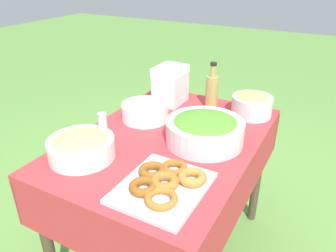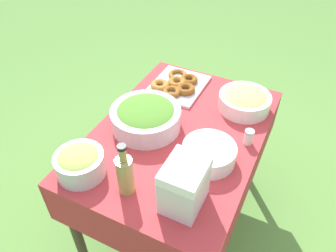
# 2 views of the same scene
# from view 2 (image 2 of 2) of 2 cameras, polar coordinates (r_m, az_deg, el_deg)

# --- Properties ---
(ground_plane) EXTENTS (14.00, 14.00, 0.00)m
(ground_plane) POSITION_cam_2_polar(r_m,az_deg,el_deg) (2.18, 1.46, -15.60)
(ground_plane) COLOR #609342
(picnic_table) EXTENTS (1.12, 0.78, 0.74)m
(picnic_table) POSITION_cam_2_polar(r_m,az_deg,el_deg) (1.69, 1.82, -3.85)
(picnic_table) COLOR #B73338
(picnic_table) RESTS_ON ground_plane
(salad_bowl) EXTENTS (0.34, 0.34, 0.13)m
(salad_bowl) POSITION_cam_2_polar(r_m,az_deg,el_deg) (1.60, -3.88, 1.71)
(salad_bowl) COLOR silver
(salad_bowl) RESTS_ON picnic_table
(pasta_bowl) EXTENTS (0.27, 0.27, 0.11)m
(pasta_bowl) POSITION_cam_2_polar(r_m,az_deg,el_deg) (1.77, 13.19, 4.41)
(pasta_bowl) COLOR white
(pasta_bowl) RESTS_ON picnic_table
(donut_platter) EXTENTS (0.34, 0.30, 0.05)m
(donut_platter) POSITION_cam_2_polar(r_m,az_deg,el_deg) (1.90, 1.61, 7.24)
(donut_platter) COLOR silver
(donut_platter) RESTS_ON picnic_table
(plate_stack) EXTENTS (0.24, 0.24, 0.08)m
(plate_stack) POSITION_cam_2_polar(r_m,az_deg,el_deg) (1.46, 7.13, -4.78)
(plate_stack) COLOR white
(plate_stack) RESTS_ON picnic_table
(olive_oil_bottle) EXTENTS (0.07, 0.07, 0.25)m
(olive_oil_bottle) POSITION_cam_2_polar(r_m,az_deg,el_deg) (1.30, -7.47, -8.29)
(olive_oil_bottle) COLOR #998E4C
(olive_oil_bottle) RESTS_ON picnic_table
(fruit_bowl) EXTENTS (0.21, 0.21, 0.12)m
(fruit_bowl) POSITION_cam_2_polar(r_m,az_deg,el_deg) (1.43, -15.13, -6.13)
(fruit_bowl) COLOR silver
(fruit_bowl) RESTS_ON picnic_table
(cooler_box) EXTENTS (0.18, 0.15, 0.21)m
(cooler_box) POSITION_cam_2_polar(r_m,az_deg,el_deg) (1.25, 2.85, -10.28)
(cooler_box) COLOR silver
(cooler_box) RESTS_ON picnic_table
(salt_shaker) EXTENTS (0.04, 0.04, 0.08)m
(salt_shaker) POSITION_cam_2_polar(r_m,az_deg,el_deg) (1.57, 13.87, -1.87)
(salt_shaker) COLOR white
(salt_shaker) RESTS_ON picnic_table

